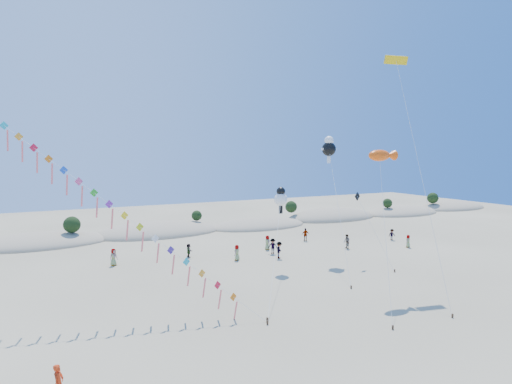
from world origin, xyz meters
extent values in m
plane|color=gray|center=(0.00, 0.00, 0.00)|extent=(160.00, 160.00, 0.00)
ellipsoid|color=gray|center=(-16.00, 44.60, 0.00)|extent=(17.60, 9.68, 3.00)
ellipsoid|color=#233513|center=(-16.00, 44.60, 0.83)|extent=(14.08, 6.34, 0.70)
ellipsoid|color=gray|center=(0.00, 45.30, 0.00)|extent=(19.00, 10.45, 3.40)
ellipsoid|color=#233513|center=(0.00, 45.30, 0.94)|extent=(15.20, 6.84, 0.76)
ellipsoid|color=gray|center=(16.00, 43.90, 0.00)|extent=(16.40, 9.02, 2.80)
ellipsoid|color=#233513|center=(16.00, 43.90, 0.77)|extent=(13.12, 5.90, 0.66)
ellipsoid|color=gray|center=(32.00, 45.70, 0.00)|extent=(18.00, 9.90, 3.80)
ellipsoid|color=#233513|center=(32.00, 45.70, 1.04)|extent=(14.40, 6.48, 0.72)
ellipsoid|color=gray|center=(48.00, 44.50, 0.00)|extent=(16.80, 9.24, 3.00)
ellipsoid|color=#233513|center=(48.00, 44.50, 0.83)|extent=(13.44, 6.05, 0.67)
ellipsoid|color=gray|center=(64.00, 45.90, 0.00)|extent=(17.60, 9.68, 3.20)
ellipsoid|color=#233513|center=(64.00, 45.90, 0.88)|extent=(14.08, 6.34, 0.70)
sphere|color=black|center=(-12.00, 43.40, 2.48)|extent=(2.20, 2.20, 2.20)
sphere|color=black|center=(6.00, 45.40, 2.24)|extent=(1.60, 1.60, 1.60)
sphere|color=black|center=(24.00, 46.80, 2.44)|extent=(2.10, 2.10, 2.10)
sphere|color=black|center=(44.00, 44.10, 2.32)|extent=(1.80, 1.80, 1.80)
sphere|color=black|center=(58.00, 45.60, 2.52)|extent=(2.30, 2.30, 2.30)
cube|color=#3F2D1E|center=(-1.37, 8.22, 0.17)|extent=(0.12, 0.12, 0.35)
cylinder|color=silver|center=(-12.79, 15.83, 9.84)|extent=(22.88, 15.24, 19.70)
cube|color=orange|center=(-3.40, 9.57, 1.75)|extent=(1.21, 0.47, 1.27)
cube|color=#EB636E|center=(-3.22, 9.62, 0.65)|extent=(0.19, 0.45, 1.55)
cube|color=red|center=(-4.34, 10.20, 2.56)|extent=(1.21, 0.47, 1.27)
cube|color=#EB636E|center=(-4.16, 10.25, 1.46)|extent=(0.19, 0.45, 1.55)
cube|color=orange|center=(-5.29, 10.83, 3.38)|extent=(1.21, 0.47, 1.27)
cube|color=#EB636E|center=(-5.11, 10.88, 2.28)|extent=(0.19, 0.45, 1.55)
cube|color=#1AB4C6|center=(-6.24, 11.46, 4.19)|extent=(1.21, 0.47, 1.27)
cube|color=#EB636E|center=(-6.06, 11.51, 3.09)|extent=(0.19, 0.45, 1.55)
cube|color=#422490|center=(-7.18, 12.09, 5.01)|extent=(1.21, 0.47, 1.27)
cube|color=#EB636E|center=(-7.00, 12.14, 3.91)|extent=(0.19, 0.45, 1.55)
cube|color=white|center=(-8.13, 12.72, 5.82)|extent=(1.21, 0.47, 1.27)
cube|color=#EB636E|center=(-7.95, 12.77, 4.72)|extent=(0.19, 0.45, 1.55)
cube|color=#CAD318|center=(-9.08, 13.35, 6.64)|extent=(1.21, 0.47, 1.27)
cube|color=#EB636E|center=(-8.90, 13.40, 5.54)|extent=(0.19, 0.45, 1.55)
cube|color=yellow|center=(-10.02, 13.98, 7.45)|extent=(1.21, 0.47, 1.27)
cube|color=#EB636E|center=(-9.84, 14.03, 6.35)|extent=(0.19, 0.45, 1.55)
cube|color=purple|center=(-10.97, 14.61, 8.27)|extent=(1.21, 0.47, 1.27)
cube|color=#EB636E|center=(-10.79, 14.66, 7.17)|extent=(0.19, 0.45, 1.55)
cube|color=green|center=(-11.92, 15.24, 9.09)|extent=(1.21, 0.47, 1.27)
cube|color=#EB636E|center=(-11.74, 15.29, 7.99)|extent=(0.19, 0.45, 1.55)
cube|color=#E94987|center=(-12.86, 15.87, 9.90)|extent=(1.21, 0.47, 1.27)
cube|color=#EB636E|center=(-12.68, 15.92, 8.80)|extent=(0.19, 0.45, 1.55)
cube|color=blue|center=(-13.81, 16.50, 10.72)|extent=(1.21, 0.47, 1.27)
cube|color=#EB636E|center=(-13.63, 16.55, 9.62)|extent=(0.19, 0.45, 1.55)
cube|color=orange|center=(-14.75, 17.13, 11.53)|extent=(1.21, 0.47, 1.27)
cube|color=#EB636E|center=(-14.57, 17.18, 10.43)|extent=(0.19, 0.45, 1.55)
cube|color=red|center=(-15.70, 17.76, 12.35)|extent=(1.21, 0.47, 1.27)
cube|color=#EB636E|center=(-15.52, 17.81, 11.25)|extent=(0.19, 0.45, 1.55)
cube|color=orange|center=(-16.65, 18.39, 13.16)|extent=(1.21, 0.47, 1.27)
cube|color=#EB636E|center=(-16.47, 18.44, 12.06)|extent=(0.19, 0.45, 1.55)
cube|color=#1AB4C6|center=(-17.59, 19.02, 13.98)|extent=(1.21, 0.47, 1.27)
cube|color=#EB636E|center=(-17.41, 19.07, 12.88)|extent=(0.19, 0.45, 1.55)
cube|color=#3F2D1E|center=(5.67, 3.30, 0.15)|extent=(0.10, 0.10, 0.30)
cylinder|color=silver|center=(8.30, 7.03, 5.88)|extent=(5.29, 7.48, 11.77)
ellipsoid|color=#F0500C|center=(10.93, 10.75, 11.75)|extent=(2.28, 1.00, 1.00)
cone|color=#F0500C|center=(12.21, 10.75, 11.75)|extent=(0.91, 0.91, 0.91)
cube|color=#3F2D1E|center=(-1.56, 7.84, 0.15)|extent=(0.10, 0.10, 0.30)
cylinder|color=silver|center=(2.59, 14.16, 3.60)|extent=(8.31, 12.65, 7.22)
sphere|color=white|center=(6.73, 20.47, 7.20)|extent=(1.36, 1.36, 1.36)
sphere|color=black|center=(6.73, 20.47, 8.01)|extent=(0.91, 0.91, 0.91)
cube|color=black|center=(6.73, 20.47, 6.11)|extent=(0.35, 0.18, 0.80)
cube|color=#3F2D1E|center=(8.81, 11.54, 0.15)|extent=(0.10, 0.10, 0.30)
cylinder|color=silver|center=(11.48, 17.00, 6.20)|extent=(5.38, 10.94, 12.42)
sphere|color=black|center=(14.16, 22.46, 12.40)|extent=(1.60, 1.60, 1.60)
sphere|color=white|center=(14.16, 22.46, 13.36)|extent=(1.04, 1.04, 1.04)
cube|color=white|center=(14.16, 22.46, 11.20)|extent=(0.35, 0.18, 0.80)
cube|color=white|center=(13.46, 22.46, 12.40)|extent=(0.60, 0.15, 0.25)
cube|color=white|center=(14.86, 22.46, 12.40)|extent=(0.60, 0.15, 0.25)
cube|color=#3F2D1E|center=(11.08, 2.92, 0.15)|extent=(0.10, 0.10, 0.30)
cylinder|color=silver|center=(13.61, 8.68, 10.50)|extent=(5.08, 11.55, 21.01)
cube|color=yellow|center=(16.13, 14.44, 21.00)|extent=(2.45, 1.00, 0.86)
cube|color=black|center=(16.13, 14.46, 21.00)|extent=(2.37, 0.60, 0.19)
cube|color=#3F2D1E|center=(16.11, 13.74, 0.15)|extent=(0.10, 0.10, 0.30)
cylinder|color=silver|center=(15.67, 16.19, 3.64)|extent=(0.91, 4.91, 7.29)
cube|color=black|center=(15.23, 18.64, 7.27)|extent=(0.95, 0.28, 0.98)
imported|color=red|center=(-14.92, 4.23, 0.92)|extent=(0.69, 0.80, 1.84)
imported|color=slate|center=(3.88, 25.27, 0.87)|extent=(1.01, 0.95, 1.74)
imported|color=slate|center=(8.54, 23.91, 0.95)|extent=(1.34, 1.39, 1.91)
imported|color=slate|center=(8.92, 26.14, 0.92)|extent=(1.36, 1.25, 1.84)
imported|color=slate|center=(9.37, 28.34, 0.89)|extent=(0.64, 0.92, 1.78)
imported|color=slate|center=(16.47, 30.61, 0.89)|extent=(1.12, 0.71, 1.78)
imported|color=slate|center=(18.53, 24.38, 0.91)|extent=(0.81, 0.98, 1.81)
imported|color=slate|center=(-8.80, 29.08, 0.91)|extent=(1.06, 0.92, 1.82)
imported|color=slate|center=(26.00, 21.51, 0.80)|extent=(0.92, 0.76, 1.61)
imported|color=slate|center=(27.47, 25.85, 0.77)|extent=(1.08, 0.74, 1.54)
imported|color=slate|center=(-0.50, 29.07, 0.78)|extent=(0.50, 1.46, 1.56)
camera|label=1|loc=(-15.19, -17.62, 11.97)|focal=30.00mm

